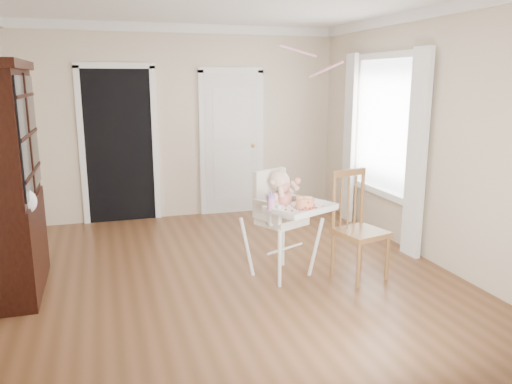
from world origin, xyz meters
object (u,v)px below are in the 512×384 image
object	(u,v)px
high_chair	(282,211)
china_cabinet	(5,181)
cake	(305,203)
sippy_cup	(271,202)
dining_chair	(358,229)

from	to	relation	value
high_chair	china_cabinet	bearing A→B (deg)	146.48
cake	sippy_cup	size ratio (longest dim) A/B	1.19
cake	sippy_cup	world-z (taller)	sippy_cup
china_cabinet	dining_chair	bearing A→B (deg)	-11.32
cake	china_cabinet	bearing A→B (deg)	166.09
high_chair	sippy_cup	distance (m)	0.36
sippy_cup	china_cabinet	size ratio (longest dim) A/B	0.09
high_chair	dining_chair	bearing A→B (deg)	-44.10
china_cabinet	dining_chair	world-z (taller)	china_cabinet
high_chair	china_cabinet	size ratio (longest dim) A/B	0.52
cake	sippy_cup	xyz separation A→B (m)	(-0.33, 0.02, 0.03)
cake	china_cabinet	world-z (taller)	china_cabinet
dining_chair	cake	bearing A→B (deg)	166.68
sippy_cup	dining_chair	world-z (taller)	dining_chair
cake	high_chair	bearing A→B (deg)	116.64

